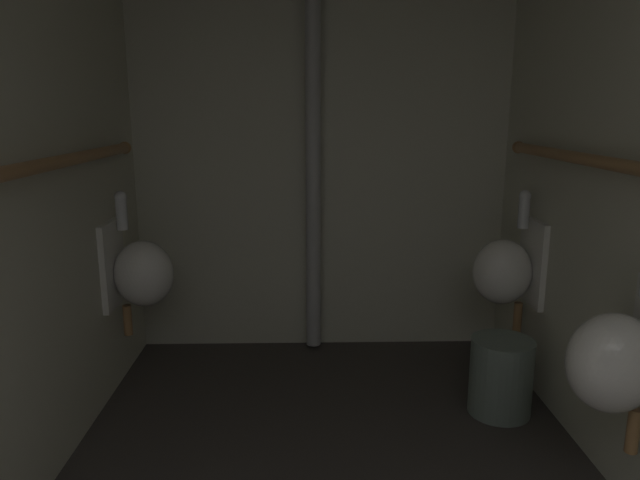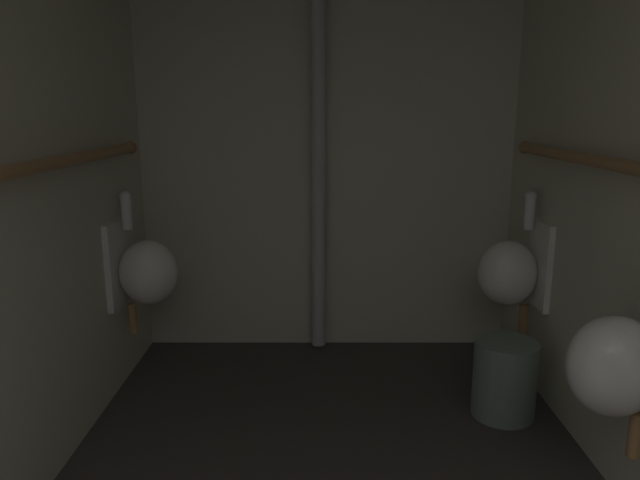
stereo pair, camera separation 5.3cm
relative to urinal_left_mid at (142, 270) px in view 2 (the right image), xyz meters
The scene contains 6 objects.
wall_back 1.25m from the urinal_left_mid, 31.19° to the left, with size 2.30×0.06×2.42m, color beige.
urinal_left_mid is the anchor object (origin of this frame).
urinal_right_mid 2.19m from the urinal_left_mid, 30.68° to the right, with size 0.32×0.30×0.76m.
urinal_right_far 1.89m from the urinal_left_mid, ahead, with size 0.32×0.30×0.76m.
standpipe_back_wall 1.17m from the urinal_left_mid, 27.25° to the left, with size 0.09×0.09×2.37m, color #B2B2B2.
waste_bin 1.86m from the urinal_left_mid, 10.75° to the right, with size 0.30×0.30×0.37m, color slate.
Camera 2 is at (-0.04, -0.15, 1.43)m, focal length 32.78 mm.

